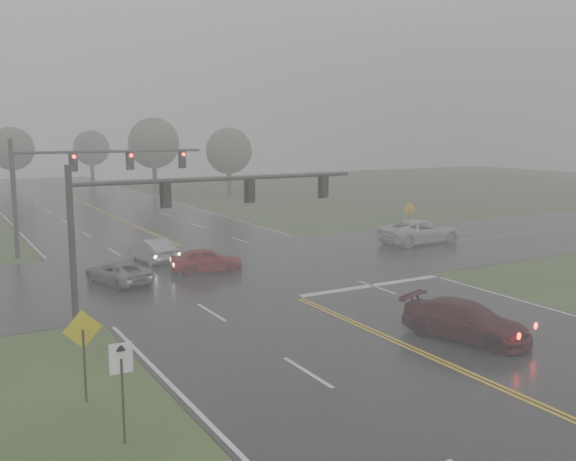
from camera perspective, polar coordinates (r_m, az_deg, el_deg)
ground at (r=20.24m, az=22.59°, el=-14.70°), size 180.00×180.00×0.00m
main_road at (r=35.39m, az=-3.92°, el=-3.92°), size 18.00×160.00×0.02m
cross_street at (r=37.15m, az=-5.26°, el=-3.32°), size 120.00×14.00×0.02m
stop_bar at (r=33.03m, az=7.47°, el=-4.92°), size 8.50×0.50×0.01m
sedan_maroon at (r=25.61m, az=15.47°, el=-9.31°), size 3.49×5.32×1.43m
sedan_red at (r=36.14m, az=-7.23°, el=-3.70°), size 4.29×2.55×1.37m
sedan_silver at (r=39.53m, az=-11.98°, el=-2.73°), size 2.06×4.36×1.38m
car_grey at (r=34.39m, az=-14.85°, el=-4.59°), size 3.04×4.57×1.17m
pickup_white at (r=45.83m, az=11.64°, el=-1.12°), size 5.96×2.80×1.65m
signal_gantry_near at (r=26.75m, az=-10.30°, el=1.89°), size 12.88×0.29×6.59m
signal_gantry_far at (r=43.01m, az=-18.33°, el=4.85°), size 12.28×0.37×7.34m
sign_diamond_west at (r=19.70m, az=-17.75°, el=-9.27°), size 1.15×0.21×2.78m
sign_arrow_white at (r=16.96m, az=-14.57°, el=-12.22°), size 0.59×0.10×2.64m
sign_diamond_east at (r=46.86m, az=10.74°, el=1.48°), size 1.17×0.12×2.82m
tree_ne_a at (r=82.78m, az=-11.85°, el=7.60°), size 6.37×6.37×9.36m
tree_n_mid at (r=90.65m, az=-23.33°, el=6.69°), size 5.59×5.59×8.21m
tree_e_near at (r=77.47m, az=-5.28°, el=7.06°), size 5.52×5.52×8.11m
tree_n_far at (r=101.10m, az=-17.08°, el=7.01°), size 5.28×5.28×7.76m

